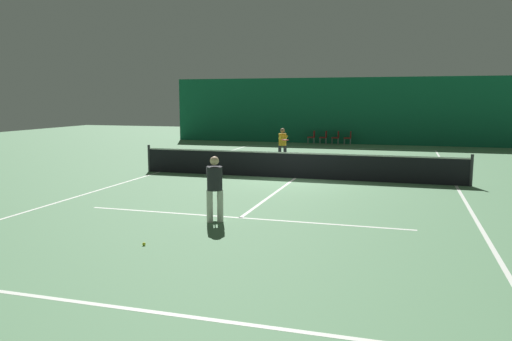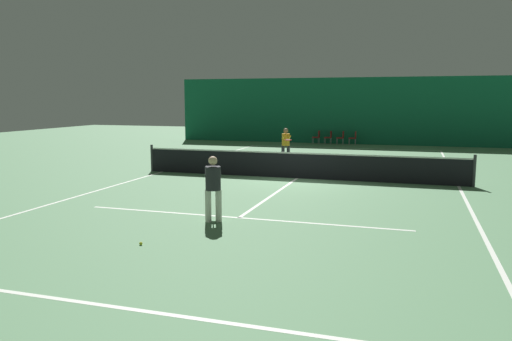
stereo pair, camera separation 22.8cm
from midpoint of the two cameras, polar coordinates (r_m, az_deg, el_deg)
ground_plane at (r=18.30m, az=5.09°, el=-0.90°), size 60.00×60.00×0.00m
backdrop_curtain at (r=32.65m, az=10.77°, el=6.71°), size 23.00×0.12×4.23m
court_line_baseline_far at (r=29.95m, az=10.01°, el=2.56°), size 11.00×0.10×0.00m
court_line_baseline_near at (r=7.51m, az=-15.60°, el=-14.69°), size 11.00×0.10×0.00m
court_line_service_far at (r=24.53m, az=8.32°, el=1.37°), size 8.25×0.10×0.00m
court_line_service_near at (r=12.25m, az=-1.41°, el=-5.41°), size 8.25×0.10×0.00m
court_line_sideline_left at (r=20.19m, az=-10.33°, el=-0.14°), size 0.10×23.80×0.00m
court_line_sideline_right at (r=17.97m, az=22.49°, el=-1.66°), size 0.10×23.80×0.00m
court_line_centre at (r=18.30m, az=5.09°, el=-0.89°), size 0.10×12.80×0.00m
tennis_net at (r=18.23m, az=5.11°, el=0.69°), size 12.00×0.10×1.07m
player_near at (r=11.74m, az=-4.37°, el=-1.50°), size 0.83×1.33×1.56m
player_far at (r=22.83m, az=3.71°, el=3.22°), size 0.76×1.34×1.56m
courtside_chair_0 at (r=32.47m, az=7.20°, el=3.90°), size 0.44×0.44×0.84m
courtside_chair_1 at (r=32.34m, az=8.56°, el=3.86°), size 0.44×0.44×0.84m
courtside_chair_2 at (r=32.23m, az=9.92°, el=3.81°), size 0.44×0.44×0.84m
courtside_chair_3 at (r=32.14m, az=11.30°, el=3.77°), size 0.44×0.44×0.84m
tennis_ball at (r=10.25m, az=-12.40°, el=-8.15°), size 0.07×0.07×0.07m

